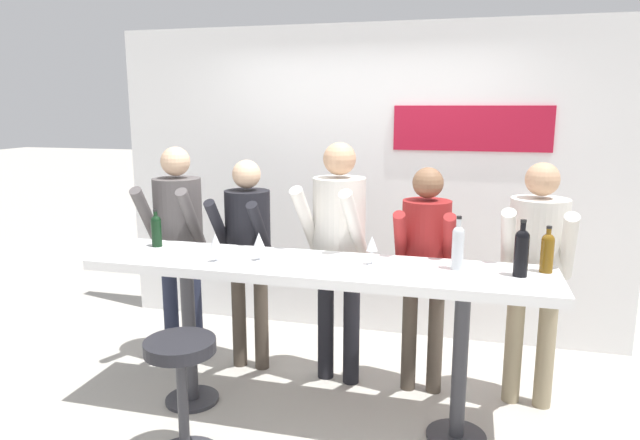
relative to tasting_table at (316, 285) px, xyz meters
name	(u,v)px	position (x,y,z in m)	size (l,w,h in m)	color
ground_plane	(316,418)	(0.00, 0.00, -0.90)	(40.00, 40.00, 0.00)	#B2ADA3
back_wall	(365,183)	(0.01, 1.59, 0.43)	(4.43, 0.12, 2.64)	white
tasting_table	(316,285)	(0.00, 0.00, 0.00)	(2.83, 0.62, 1.04)	white
bar_stool	(182,381)	(-0.60, -0.61, -0.41)	(0.41, 0.41, 0.73)	#333338
person_far_left	(178,231)	(-1.24, 0.58, 0.14)	(0.46, 0.56, 1.68)	#23283D
person_left	(248,242)	(-0.68, 0.59, 0.09)	(0.40, 0.50, 1.59)	#473D33
person_center_left	(338,237)	(0.01, 0.55, 0.18)	(0.50, 0.60, 1.73)	black
person_center	(425,256)	(0.62, 0.54, 0.09)	(0.39, 0.49, 1.58)	#473D33
person_center_right	(536,260)	(1.32, 0.54, 0.11)	(0.47, 0.56, 1.63)	gray
wine_bottle_0	(458,245)	(0.83, 0.08, 0.28)	(0.07, 0.07, 0.32)	#B7BCC1
wine_bottle_1	(547,251)	(1.33, 0.15, 0.27)	(0.07, 0.07, 0.27)	brown
wine_bottle_2	(521,250)	(1.18, 0.03, 0.29)	(0.08, 0.08, 0.32)	black
wine_bottle_3	(156,229)	(-1.16, 0.13, 0.26)	(0.07, 0.07, 0.25)	black
wine_glass_0	(372,244)	(0.33, 0.05, 0.27)	(0.07, 0.07, 0.18)	silver
wine_glass_1	(215,242)	(-0.60, -0.13, 0.27)	(0.07, 0.07, 0.18)	silver
wine_glass_2	(259,241)	(-0.36, -0.03, 0.27)	(0.07, 0.07, 0.18)	silver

